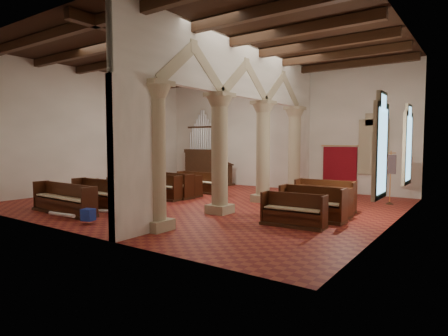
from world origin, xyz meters
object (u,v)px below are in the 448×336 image
at_px(pipe_organ, 202,160).
at_px(aisle_pew_0, 293,215).
at_px(nave_pew_0, 64,204).
at_px(lectern, 229,176).
at_px(processional_banner, 390,185).

bearing_deg(pipe_organ, aisle_pew_0, -38.79).
bearing_deg(aisle_pew_0, nave_pew_0, -162.89).
distance_m(lectern, nave_pew_0, 10.07).
height_order(pipe_organ, aisle_pew_0, pipe_organ).
xyz_separation_m(processional_banner, nave_pew_0, (-8.71, -8.41, -0.42)).
distance_m(lectern, aisle_pew_0, 10.37).
distance_m(pipe_organ, nave_pew_0, 10.32).
height_order(lectern, aisle_pew_0, lectern).
height_order(pipe_organ, processional_banner, pipe_organ).
bearing_deg(pipe_organ, nave_pew_0, -79.06).
relative_size(pipe_organ, aisle_pew_0, 2.31).
xyz_separation_m(processional_banner, aisle_pew_0, (-1.46, -5.72, -0.44)).
height_order(processional_banner, aisle_pew_0, processional_banner).
xyz_separation_m(lectern, nave_pew_0, (0.03, -10.06, -0.22)).
bearing_deg(pipe_organ, processional_banner, -8.91).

